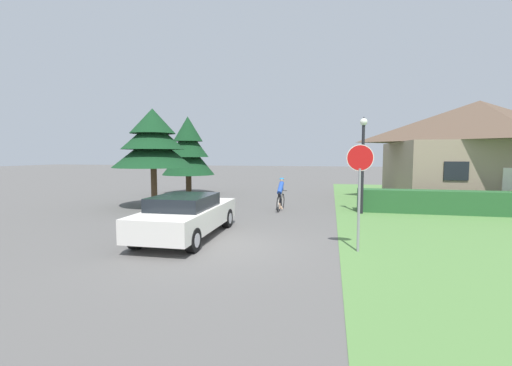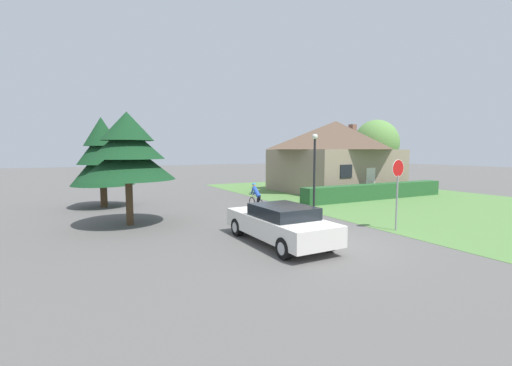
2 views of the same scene
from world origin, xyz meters
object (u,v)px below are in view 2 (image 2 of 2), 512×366
(sedan_left_lane, at_px, (280,223))
(street_lamp, at_px, (315,160))
(deciduous_tree_right, at_px, (376,143))
(cottage_house, at_px, (335,155))
(cyclist, at_px, (256,198))
(stop_sign, at_px, (398,181))
(conifer_tall_near, at_px, (128,151))
(conifer_tall_far, at_px, (102,156))

(sedan_left_lane, height_order, street_lamp, street_lamp)
(sedan_left_lane, relative_size, street_lamp, 1.13)
(street_lamp, height_order, deciduous_tree_right, deciduous_tree_right)
(cottage_house, distance_m, deciduous_tree_right, 6.53)
(cyclist, distance_m, deciduous_tree_right, 18.52)
(cottage_house, height_order, sedan_left_lane, cottage_house)
(stop_sign, distance_m, conifer_tall_near, 11.25)
(cottage_house, distance_m, conifer_tall_far, 17.37)
(conifer_tall_near, relative_size, deciduous_tree_right, 0.80)
(street_lamp, bearing_deg, conifer_tall_near, -179.62)
(cottage_house, relative_size, conifer_tall_far, 1.93)
(street_lamp, relative_size, conifer_tall_near, 0.87)
(stop_sign, bearing_deg, sedan_left_lane, -9.78)
(cottage_house, height_order, stop_sign, cottage_house)
(cyclist, xyz_separation_m, conifer_tall_far, (-6.99, 5.51, 2.19))
(deciduous_tree_right, bearing_deg, cyclist, -155.70)
(cottage_house, xyz_separation_m, stop_sign, (-7.36, -12.29, -0.90))
(cottage_house, relative_size, cyclist, 5.44)
(stop_sign, height_order, street_lamp, street_lamp)
(cottage_house, distance_m, sedan_left_lane, 17.30)
(sedan_left_lane, relative_size, stop_sign, 1.67)
(street_lamp, bearing_deg, cyclist, 177.12)
(conifer_tall_near, bearing_deg, street_lamp, 0.38)
(cottage_house, height_order, cyclist, cottage_house)
(cottage_house, bearing_deg, street_lamp, -140.82)
(cyclist, bearing_deg, stop_sign, -152.16)
(conifer_tall_far, distance_m, deciduous_tree_right, 23.72)
(conifer_tall_far, bearing_deg, street_lamp, -28.19)
(street_lamp, bearing_deg, stop_sign, -95.62)
(cyclist, bearing_deg, deciduous_tree_right, -63.17)
(street_lamp, xyz_separation_m, deciduous_tree_right, (13.00, 7.69, 1.24))
(deciduous_tree_right, bearing_deg, cottage_house, -165.71)
(stop_sign, height_order, conifer_tall_far, conifer_tall_far)
(stop_sign, distance_m, street_lamp, 6.26)
(conifer_tall_far, bearing_deg, deciduous_tree_right, 4.84)
(deciduous_tree_right, bearing_deg, street_lamp, -149.39)
(cottage_house, xyz_separation_m, conifer_tall_far, (-17.37, -0.41, -0.00))
(cyclist, relative_size, street_lamp, 0.43)
(sedan_left_lane, height_order, stop_sign, stop_sign)
(sedan_left_lane, xyz_separation_m, conifer_tall_far, (-4.85, 11.33, 2.22))
(cottage_house, xyz_separation_m, deciduous_tree_right, (6.25, 1.59, 1.02))
(street_lamp, distance_m, conifer_tall_far, 12.05)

